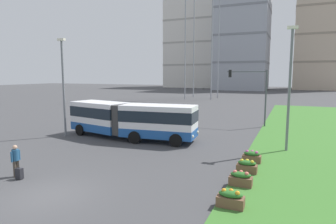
{
  "coord_description": "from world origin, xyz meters",
  "views": [
    {
      "loc": [
        9.91,
        -9.31,
        5.44
      ],
      "look_at": [
        0.03,
        13.63,
        2.2
      ],
      "focal_mm": 30.88,
      "sensor_mm": 36.0,
      "label": 1
    }
  ],
  "objects_px": {
    "traffic_light_far_right": "(253,87)",
    "streetlight_median": "(290,84)",
    "car_silver_hatch": "(158,111)",
    "apartment_tower_centre": "(323,23)",
    "flower_planter_0": "(231,199)",
    "streetlight_left": "(63,83)",
    "pedestrian_crossing": "(16,159)",
    "flower_planter_2": "(247,166)",
    "articulated_bus": "(129,119)",
    "rolling_suitcase": "(19,173)",
    "apartment_tower_westcentre": "(243,38)",
    "apartment_tower_west": "(195,45)",
    "flower_planter_1": "(241,178)",
    "flower_planter_3": "(252,157)"
  },
  "relations": [
    {
      "from": "flower_planter_1",
      "to": "apartment_tower_westcentre",
      "type": "height_order",
      "value": "apartment_tower_westcentre"
    },
    {
      "from": "apartment_tower_west",
      "to": "car_silver_hatch",
      "type": "bearing_deg",
      "value": -74.76
    },
    {
      "from": "flower_planter_0",
      "to": "flower_planter_2",
      "type": "relative_size",
      "value": 1.0
    },
    {
      "from": "flower_planter_2",
      "to": "traffic_light_far_right",
      "type": "height_order",
      "value": "traffic_light_far_right"
    },
    {
      "from": "flower_planter_2",
      "to": "apartment_tower_centre",
      "type": "relative_size",
      "value": 0.02
    },
    {
      "from": "pedestrian_crossing",
      "to": "streetlight_median",
      "type": "xyz_separation_m",
      "value": [
        13.17,
        11.3,
        3.8
      ]
    },
    {
      "from": "pedestrian_crossing",
      "to": "streetlight_left",
      "type": "xyz_separation_m",
      "value": [
        -5.05,
        9.12,
        3.7
      ]
    },
    {
      "from": "pedestrian_crossing",
      "to": "streetlight_median",
      "type": "height_order",
      "value": "streetlight_median"
    },
    {
      "from": "car_silver_hatch",
      "to": "apartment_tower_centre",
      "type": "distance_m",
      "value": 92.9
    },
    {
      "from": "flower_planter_1",
      "to": "rolling_suitcase",
      "type": "bearing_deg",
      "value": -161.99
    },
    {
      "from": "flower_planter_2",
      "to": "flower_planter_3",
      "type": "distance_m",
      "value": 2.05
    },
    {
      "from": "streetlight_left",
      "to": "streetlight_median",
      "type": "relative_size",
      "value": 0.98
    },
    {
      "from": "rolling_suitcase",
      "to": "flower_planter_2",
      "type": "bearing_deg",
      "value": 27.25
    },
    {
      "from": "pedestrian_crossing",
      "to": "traffic_light_far_right",
      "type": "bearing_deg",
      "value": 65.44
    },
    {
      "from": "apartment_tower_centre",
      "to": "streetlight_median",
      "type": "bearing_deg",
      "value": -95.19
    },
    {
      "from": "apartment_tower_centre",
      "to": "flower_planter_2",
      "type": "bearing_deg",
      "value": -95.93
    },
    {
      "from": "rolling_suitcase",
      "to": "flower_planter_1",
      "type": "xyz_separation_m",
      "value": [
        10.82,
        3.52,
        0.11
      ]
    },
    {
      "from": "apartment_tower_westcentre",
      "to": "apartment_tower_centre",
      "type": "height_order",
      "value": "apartment_tower_centre"
    },
    {
      "from": "flower_planter_0",
      "to": "apartment_tower_centre",
      "type": "height_order",
      "value": "apartment_tower_centre"
    },
    {
      "from": "car_silver_hatch",
      "to": "rolling_suitcase",
      "type": "relative_size",
      "value": 4.58
    },
    {
      "from": "rolling_suitcase",
      "to": "flower_planter_0",
      "type": "bearing_deg",
      "value": 5.39
    },
    {
      "from": "traffic_light_far_right",
      "to": "streetlight_median",
      "type": "xyz_separation_m",
      "value": [
        3.65,
        -9.52,
        0.69
      ]
    },
    {
      "from": "streetlight_median",
      "to": "pedestrian_crossing",
      "type": "bearing_deg",
      "value": -139.37
    },
    {
      "from": "streetlight_median",
      "to": "flower_planter_0",
      "type": "bearing_deg",
      "value": -100.28
    },
    {
      "from": "articulated_bus",
      "to": "flower_planter_3",
      "type": "xyz_separation_m",
      "value": [
        10.56,
        -3.14,
        -1.23
      ]
    },
    {
      "from": "flower_planter_0",
      "to": "streetlight_left",
      "type": "distance_m",
      "value": 18.8
    },
    {
      "from": "flower_planter_3",
      "to": "apartment_tower_west",
      "type": "distance_m",
      "value": 111.76
    },
    {
      "from": "pedestrian_crossing",
      "to": "apartment_tower_west",
      "type": "xyz_separation_m",
      "value": [
        -26.55,
        111.08,
        17.19
      ]
    },
    {
      "from": "articulated_bus",
      "to": "flower_planter_2",
      "type": "distance_m",
      "value": 11.83
    },
    {
      "from": "flower_planter_1",
      "to": "streetlight_median",
      "type": "height_order",
      "value": "streetlight_median"
    },
    {
      "from": "rolling_suitcase",
      "to": "streetlight_left",
      "type": "relative_size",
      "value": 0.11
    },
    {
      "from": "streetlight_median",
      "to": "apartment_tower_westcentre",
      "type": "relative_size",
      "value": 0.23
    },
    {
      "from": "traffic_light_far_right",
      "to": "apartment_tower_westcentre",
      "type": "relative_size",
      "value": 0.16
    },
    {
      "from": "pedestrian_crossing",
      "to": "flower_planter_1",
      "type": "xyz_separation_m",
      "value": [
        11.27,
        3.32,
        -0.58
      ]
    },
    {
      "from": "streetlight_left",
      "to": "apartment_tower_west",
      "type": "xyz_separation_m",
      "value": [
        -21.5,
        101.96,
        13.49
      ]
    },
    {
      "from": "articulated_bus",
      "to": "car_silver_hatch",
      "type": "height_order",
      "value": "articulated_bus"
    },
    {
      "from": "apartment_tower_west",
      "to": "apartment_tower_centre",
      "type": "height_order",
      "value": "apartment_tower_centre"
    },
    {
      "from": "car_silver_hatch",
      "to": "streetlight_median",
      "type": "xyz_separation_m",
      "value": [
        15.76,
        -11.82,
        4.04
      ]
    },
    {
      "from": "traffic_light_far_right",
      "to": "flower_planter_2",
      "type": "bearing_deg",
      "value": -83.53
    },
    {
      "from": "flower_planter_3",
      "to": "streetlight_median",
      "type": "xyz_separation_m",
      "value": [
        1.9,
        3.87,
        4.37
      ]
    },
    {
      "from": "traffic_light_far_right",
      "to": "streetlight_median",
      "type": "height_order",
      "value": "streetlight_median"
    },
    {
      "from": "articulated_bus",
      "to": "apartment_tower_centre",
      "type": "height_order",
      "value": "apartment_tower_centre"
    },
    {
      "from": "car_silver_hatch",
      "to": "flower_planter_2",
      "type": "xyz_separation_m",
      "value": [
        13.86,
        -17.74,
        -0.33
      ]
    },
    {
      "from": "flower_planter_2",
      "to": "streetlight_median",
      "type": "distance_m",
      "value": 7.61
    },
    {
      "from": "streetlight_left",
      "to": "pedestrian_crossing",
      "type": "bearing_deg",
      "value": -61.03
    },
    {
      "from": "streetlight_median",
      "to": "apartment_tower_centre",
      "type": "distance_m",
      "value": 100.57
    },
    {
      "from": "flower_planter_0",
      "to": "streetlight_median",
      "type": "xyz_separation_m",
      "value": [
        1.9,
        10.48,
        4.37
      ]
    },
    {
      "from": "apartment_tower_centre",
      "to": "pedestrian_crossing",
      "type": "bearing_deg",
      "value": -101.39
    },
    {
      "from": "flower_planter_0",
      "to": "streetlight_left",
      "type": "height_order",
      "value": "streetlight_left"
    },
    {
      "from": "car_silver_hatch",
      "to": "pedestrian_crossing",
      "type": "bearing_deg",
      "value": -83.6
    }
  ]
}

